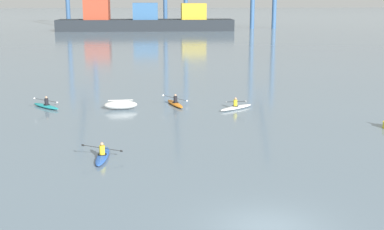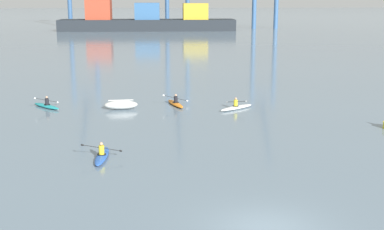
{
  "view_description": "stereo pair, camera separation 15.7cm",
  "coord_description": "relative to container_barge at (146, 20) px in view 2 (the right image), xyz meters",
  "views": [
    {
      "loc": [
        -4.07,
        -18.39,
        8.68
      ],
      "look_at": [
        -1.89,
        17.36,
        0.6
      ],
      "focal_mm": 49.33,
      "sensor_mm": 36.0,
      "label": 1
    },
    {
      "loc": [
        -3.91,
        -18.4,
        8.68
      ],
      "look_at": [
        -1.89,
        17.36,
        0.6
      ],
      "focal_mm": 49.33,
      "sensor_mm": 36.0,
      "label": 2
    }
  ],
  "objects": [
    {
      "name": "kayak_white",
      "position": [
        9.83,
        -98.15,
        -2.44
      ],
      "size": [
        3.05,
        2.56,
        0.95
      ],
      "color": "silver",
      "rests_on": "ground"
    },
    {
      "name": "container_barge",
      "position": [
        0.0,
        0.0,
        0.0
      ],
      "size": [
        45.06,
        8.39,
        8.13
      ],
      "color": "#1E2328",
      "rests_on": "ground"
    },
    {
      "name": "kayak_teal",
      "position": [
        -5.22,
        -96.72,
        -2.44
      ],
      "size": [
        2.79,
        2.87,
        1.0
      ],
      "color": "teal",
      "rests_on": "ground"
    },
    {
      "name": "capsized_dinghy",
      "position": [
        0.77,
        -97.65,
        -2.26
      ],
      "size": [
        2.67,
        1.28,
        0.76
      ],
      "color": "beige",
      "rests_on": "ground"
    },
    {
      "name": "kayak_orange",
      "position": [
        5.08,
        -96.38,
        -2.44
      ],
      "size": [
        2.14,
        3.43,
        0.98
      ],
      "color": "orange",
      "rests_on": "ground"
    },
    {
      "name": "ground_plane",
      "position": [
        7.96,
        -120.05,
        -2.61
      ],
      "size": [
        800.0,
        800.0,
        0.0
      ],
      "primitive_type": "plane",
      "color": "slate"
    },
    {
      "name": "kayak_blue",
      "position": [
        0.68,
        -110.57,
        -2.44
      ],
      "size": [
        2.27,
        3.42,
        0.95
      ],
      "color": "#2856B2",
      "rests_on": "ground"
    }
  ]
}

